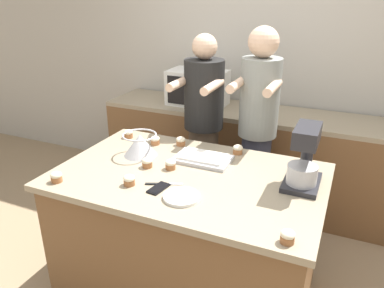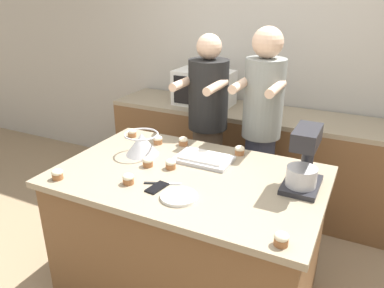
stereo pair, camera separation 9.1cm
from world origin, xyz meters
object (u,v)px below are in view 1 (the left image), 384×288
at_px(person_right, 257,133).
at_px(cupcake_2, 288,236).
at_px(cupcake_4, 147,163).
at_px(stand_mixer, 304,160).
at_px(cupcake_5, 170,164).
at_px(cupcake_7, 181,141).
at_px(cupcake_0, 155,140).
at_px(cupcake_6, 56,177).
at_px(person_left, 203,132).
at_px(cupcake_3, 128,134).
at_px(small_plate, 182,197).
at_px(cupcake_8, 238,149).
at_px(cell_phone, 159,188).
at_px(microwave_oven, 198,88).
at_px(cupcake_1, 129,180).
at_px(mixing_bowl, 140,144).
at_px(baking_tray, 203,158).
at_px(knife, 161,184).

relative_size(person_right, cupcake_2, 25.55).
relative_size(person_right, cupcake_4, 25.55).
relative_size(stand_mixer, cupcake_5, 5.38).
bearing_deg(cupcake_7, stand_mixer, -16.10).
xyz_separation_m(cupcake_0, cupcake_6, (-0.25, -0.74, 0.00)).
bearing_deg(person_left, cupcake_3, -135.63).
xyz_separation_m(cupcake_5, cupcake_6, (-0.54, -0.43, 0.00)).
distance_m(small_plate, cupcake_2, 0.62).
relative_size(cupcake_7, cupcake_8, 1.00).
height_order(cell_phone, cupcake_4, cupcake_4).
height_order(person_right, cupcake_3, person_right).
relative_size(small_plate, cupcake_2, 3.00).
bearing_deg(cell_phone, cupcake_4, 132.41).
bearing_deg(microwave_oven, cupcake_1, -80.66).
bearing_deg(person_left, mixing_bowl, -105.70).
xyz_separation_m(microwave_oven, cupcake_5, (0.39, -1.36, -0.15)).
height_order(cupcake_3, cupcake_7, same).
relative_size(person_left, cell_phone, 10.93).
bearing_deg(stand_mixer, cupcake_3, 170.05).
height_order(microwave_oven, small_plate, microwave_oven).
xyz_separation_m(cupcake_0, cupcake_4, (0.14, -0.36, 0.00)).
relative_size(microwave_oven, cupcake_7, 8.15).
height_order(cell_phone, cupcake_7, cupcake_7).
bearing_deg(cupcake_5, baking_tray, 54.37).
distance_m(person_right, cupcake_3, 0.99).
distance_m(person_right, cupcake_5, 0.86).
height_order(mixing_bowl, cupcake_6, mixing_bowl).
bearing_deg(baking_tray, person_left, 111.86).
relative_size(knife, cupcake_8, 3.08).
relative_size(person_right, microwave_oven, 3.14).
xyz_separation_m(person_right, baking_tray, (-0.21, -0.59, -0.01)).
relative_size(cupcake_4, cupcake_8, 1.00).
height_order(cupcake_3, cupcake_4, same).
height_order(baking_tray, microwave_oven, microwave_oven).
bearing_deg(person_right, knife, -107.25).
distance_m(cupcake_0, cupcake_2, 1.35).
bearing_deg(cupcake_8, cupcake_1, -122.67).
bearing_deg(stand_mixer, person_left, 143.06).
height_order(person_right, cell_phone, person_right).
height_order(microwave_oven, cupcake_0, microwave_oven).
height_order(person_right, cupcake_0, person_right).
distance_m(person_right, cupcake_8, 0.39).
xyz_separation_m(cupcake_1, cupcake_7, (0.01, 0.67, 0.00)).
relative_size(stand_mixer, cupcake_7, 5.38).
bearing_deg(cupcake_6, microwave_oven, 85.38).
bearing_deg(knife, baking_tray, 76.40).
distance_m(mixing_bowl, baking_tray, 0.44).
bearing_deg(microwave_oven, mixing_bowl, -85.13).
bearing_deg(person_left, knife, -81.95).
height_order(microwave_oven, cupcake_5, microwave_oven).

